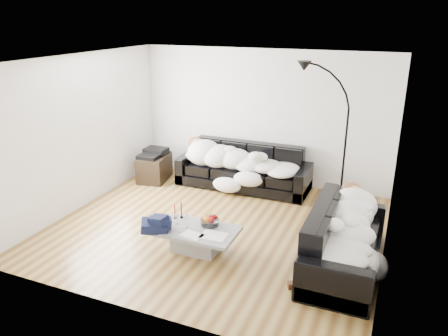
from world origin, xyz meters
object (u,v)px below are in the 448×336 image
at_px(sofa_back, 243,167).
at_px(wine_glass_c, 187,223).
at_px(candle_left, 175,212).
at_px(stereo, 154,153).
at_px(av_cabinet, 154,168).
at_px(floor_lamp, 345,150).
at_px(sofa_right, 345,238).
at_px(wine_glass_a, 186,219).
at_px(wine_glass_b, 177,219).
at_px(sleeper_back, 242,157).
at_px(sleeper_right, 347,223).
at_px(candle_right, 181,210).
at_px(coffee_table, 196,240).
at_px(shoes, 305,283).
at_px(fruit_bowl, 210,220).

bearing_deg(sofa_back, wine_glass_c, -87.79).
distance_m(candle_left, stereo, 2.59).
height_order(av_cabinet, floor_lamp, floor_lamp).
xyz_separation_m(sofa_right, wine_glass_a, (-2.20, -0.30, 0.00)).
bearing_deg(wine_glass_b, sleeper_back, 88.01).
bearing_deg(sleeper_back, sleeper_right, -43.05).
xyz_separation_m(wine_glass_b, candle_right, (-0.04, 0.20, 0.05)).
bearing_deg(coffee_table, stereo, 132.44).
xyz_separation_m(sofa_right, wine_glass_c, (-2.12, -0.41, 0.00)).
bearing_deg(sofa_right, wine_glass_c, 100.87).
distance_m(wine_glass_c, shoes, 1.82).
xyz_separation_m(fruit_bowl, av_cabinet, (-2.15, 2.02, -0.17)).
relative_size(sofa_back, sleeper_back, 1.18).
bearing_deg(sofa_right, sofa_back, 46.27).
distance_m(sleeper_right, wine_glass_c, 2.17).
height_order(sleeper_back, floor_lamp, floor_lamp).
bearing_deg(wine_glass_c, stereo, 130.50).
height_order(coffee_table, floor_lamp, floor_lamp).
bearing_deg(sleeper_back, av_cabinet, -171.58).
bearing_deg(floor_lamp, sofa_right, -67.18).
bearing_deg(sofa_back, sleeper_right, -43.73).
relative_size(fruit_bowl, stereo, 0.61).
bearing_deg(sofa_back, sleeper_back, -90.00).
relative_size(wine_glass_a, wine_glass_b, 0.97).
distance_m(sleeper_back, wine_glass_a, 2.39).
distance_m(sofa_back, coffee_table, 2.55).
bearing_deg(candle_right, wine_glass_b, -78.34).
height_order(wine_glass_a, shoes, wine_glass_a).
xyz_separation_m(sleeper_right, wine_glass_b, (-2.31, -0.36, -0.21)).
bearing_deg(candle_left, sofa_right, 5.21).
distance_m(candle_left, candle_right, 0.10).
bearing_deg(candle_right, wine_glass_c, -47.79).
xyz_separation_m(fruit_bowl, shoes, (1.50, -0.45, -0.38)).
distance_m(sleeper_right, fruit_bowl, 1.89).
bearing_deg(av_cabinet, wine_glass_a, -58.76).
xyz_separation_m(sleeper_right, fruit_bowl, (-1.87, -0.21, -0.21)).
xyz_separation_m(sofa_back, wine_glass_c, (0.10, -2.53, 0.01)).
xyz_separation_m(coffee_table, stereo, (-2.02, 2.21, 0.41)).
bearing_deg(av_cabinet, sofa_right, -33.83).
xyz_separation_m(sofa_back, wine_glass_b, (-0.08, -2.49, 0.01)).
distance_m(wine_glass_c, av_cabinet, 2.92).
height_order(sofa_right, fruit_bowl, sofa_right).
bearing_deg(sofa_back, coffee_table, -84.93).
relative_size(wine_glass_a, candle_right, 0.60).
height_order(coffee_table, candle_left, candle_left).
distance_m(fruit_bowl, floor_lamp, 2.58).
distance_m(sleeper_right, wine_glass_a, 2.23).
height_order(sofa_back, wine_glass_b, sofa_back).
xyz_separation_m(coffee_table, shoes, (1.63, -0.26, -0.13)).
bearing_deg(stereo, shoes, -36.03).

